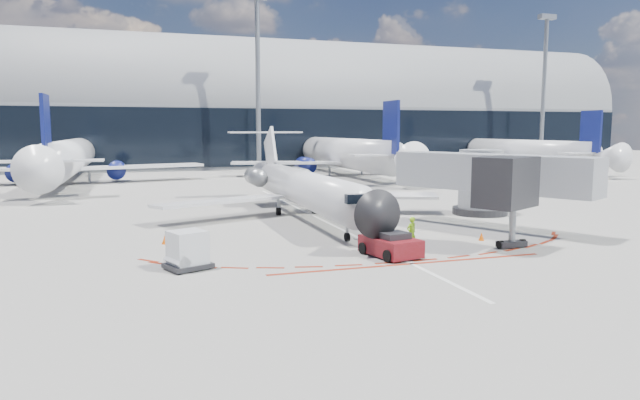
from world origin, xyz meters
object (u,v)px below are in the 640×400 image
object	(u,v)px
regional_jet	(301,187)
ramp_worker	(411,233)
uld_container	(188,250)
pushback_tug	(391,245)

from	to	relation	value
regional_jet	ramp_worker	xyz separation A→B (m)	(2.62, -12.27, -1.35)
uld_container	pushback_tug	bearing A→B (deg)	-24.88
ramp_worker	uld_container	distance (m)	11.78
pushback_tug	uld_container	bearing A→B (deg)	165.58
regional_jet	ramp_worker	bearing A→B (deg)	-77.93
uld_container	regional_jet	bearing A→B (deg)	32.99
regional_jet	pushback_tug	bearing A→B (deg)	-86.83
regional_jet	uld_container	bearing A→B (deg)	-124.36
ramp_worker	uld_container	world-z (taller)	uld_container
pushback_tug	uld_container	distance (m)	9.88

